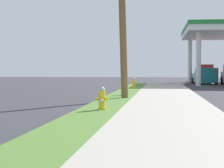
{
  "coord_description": "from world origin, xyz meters",
  "views": [
    {
      "loc": [
        2.72,
        -0.11,
        1.41
      ],
      "look_at": [
        0.78,
        16.73,
        0.84
      ],
      "focal_mm": 68.6,
      "sensor_mm": 36.0,
      "label": 1
    }
  ],
  "objects_px": {
    "fire_hydrant_second": "(102,100)",
    "car_teal_by_far_pump": "(204,77)",
    "fire_hydrant_fourth": "(134,83)",
    "truck_red_at_forecourt": "(204,74)",
    "fire_hydrant_third": "(124,89)"
  },
  "relations": [
    {
      "from": "fire_hydrant_fourth",
      "to": "car_teal_by_far_pump",
      "type": "relative_size",
      "value": 0.16
    },
    {
      "from": "fire_hydrant_fourth",
      "to": "car_teal_by_far_pump",
      "type": "xyz_separation_m",
      "value": [
        6.09,
        12.98,
        0.28
      ]
    },
    {
      "from": "fire_hydrant_fourth",
      "to": "fire_hydrant_third",
      "type": "bearing_deg",
      "value": -89.94
    },
    {
      "from": "truck_red_at_forecourt",
      "to": "fire_hydrant_fourth",
      "type": "bearing_deg",
      "value": -108.72
    },
    {
      "from": "fire_hydrant_second",
      "to": "fire_hydrant_third",
      "type": "distance_m",
      "value": 7.89
    },
    {
      "from": "fire_hydrant_third",
      "to": "fire_hydrant_fourth",
      "type": "relative_size",
      "value": 1.0
    },
    {
      "from": "fire_hydrant_third",
      "to": "fire_hydrant_fourth",
      "type": "distance_m",
      "value": 8.2
    },
    {
      "from": "fire_hydrant_second",
      "to": "fire_hydrant_fourth",
      "type": "height_order",
      "value": "same"
    },
    {
      "from": "fire_hydrant_second",
      "to": "truck_red_at_forecourt",
      "type": "xyz_separation_m",
      "value": [
        6.76,
        36.0,
        0.47
      ]
    },
    {
      "from": "fire_hydrant_fourth",
      "to": "truck_red_at_forecourt",
      "type": "xyz_separation_m",
      "value": [
        6.75,
        19.91,
        0.47
      ]
    },
    {
      "from": "fire_hydrant_fourth",
      "to": "truck_red_at_forecourt",
      "type": "bearing_deg",
      "value": 71.28
    },
    {
      "from": "fire_hydrant_second",
      "to": "car_teal_by_far_pump",
      "type": "height_order",
      "value": "car_teal_by_far_pump"
    },
    {
      "from": "fire_hydrant_second",
      "to": "fire_hydrant_third",
      "type": "xyz_separation_m",
      "value": [
        0.02,
        7.89,
        0.0
      ]
    },
    {
      "from": "car_teal_by_far_pump",
      "to": "truck_red_at_forecourt",
      "type": "distance_m",
      "value": 6.97
    },
    {
      "from": "fire_hydrant_third",
      "to": "fire_hydrant_second",
      "type": "bearing_deg",
      "value": -90.14
    }
  ]
}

